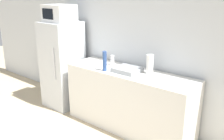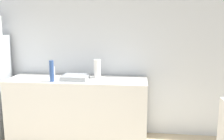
{
  "view_description": "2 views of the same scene",
  "coord_description": "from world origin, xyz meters",
  "px_view_note": "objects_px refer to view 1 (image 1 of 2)",
  "views": [
    {
      "loc": [
        2.32,
        -0.33,
        2.09
      ],
      "look_at": [
        0.54,
        1.89,
        1.17
      ],
      "focal_mm": 40.0,
      "sensor_mm": 36.0,
      "label": 1
    },
    {
      "loc": [
        1.24,
        -0.91,
        1.73
      ],
      "look_at": [
        0.89,
        2.1,
        1.17
      ],
      "focal_mm": 40.0,
      "sensor_mm": 36.0,
      "label": 2
    }
  ],
  "objects_px": {
    "refrigerator": "(63,65)",
    "microwave": "(59,13)",
    "bottle_short": "(112,60)",
    "paper_towel_roll": "(150,64)",
    "bottle_tall": "(105,61)"
  },
  "relations": [
    {
      "from": "microwave",
      "to": "paper_towel_roll",
      "type": "height_order",
      "value": "microwave"
    },
    {
      "from": "microwave",
      "to": "bottle_short",
      "type": "xyz_separation_m",
      "value": [
        1.04,
        0.16,
        -0.69
      ]
    },
    {
      "from": "refrigerator",
      "to": "microwave",
      "type": "xyz_separation_m",
      "value": [
        -0.0,
        -0.0,
        0.93
      ]
    },
    {
      "from": "bottle_tall",
      "to": "bottle_short",
      "type": "height_order",
      "value": "bottle_tall"
    },
    {
      "from": "refrigerator",
      "to": "paper_towel_roll",
      "type": "distance_m",
      "value": 1.75
    },
    {
      "from": "microwave",
      "to": "bottle_short",
      "type": "relative_size",
      "value": 3.06
    },
    {
      "from": "paper_towel_roll",
      "to": "bottle_short",
      "type": "bearing_deg",
      "value": -179.46
    },
    {
      "from": "paper_towel_roll",
      "to": "bottle_tall",
      "type": "bearing_deg",
      "value": -152.4
    },
    {
      "from": "bottle_tall",
      "to": "refrigerator",
      "type": "bearing_deg",
      "value": 172.8
    },
    {
      "from": "bottle_tall",
      "to": "microwave",
      "type": "bearing_deg",
      "value": 172.86
    },
    {
      "from": "refrigerator",
      "to": "paper_towel_roll",
      "type": "bearing_deg",
      "value": 5.44
    },
    {
      "from": "bottle_tall",
      "to": "paper_towel_roll",
      "type": "bearing_deg",
      "value": 27.6
    },
    {
      "from": "bottle_short",
      "to": "paper_towel_roll",
      "type": "height_order",
      "value": "paper_towel_roll"
    },
    {
      "from": "microwave",
      "to": "bottle_tall",
      "type": "xyz_separation_m",
      "value": [
        1.13,
        -0.14,
        -0.62
      ]
    },
    {
      "from": "bottle_short",
      "to": "paper_towel_roll",
      "type": "distance_m",
      "value": 0.69
    }
  ]
}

